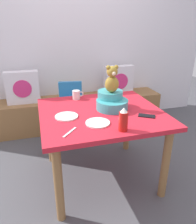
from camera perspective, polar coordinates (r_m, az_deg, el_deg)
ground_plane at (r=2.37m, az=0.70°, el=-16.49°), size 8.00×8.00×0.00m
back_wall at (r=3.34m, az=-7.27°, el=19.11°), size 4.40×0.10×2.60m
window_bench at (r=3.32m, az=-5.60°, el=0.11°), size 2.60×0.44×0.46m
pillow_floral_left at (r=3.12m, az=-19.39°, el=6.16°), size 0.44×0.15×0.44m
pillow_floral_right at (r=3.33m, az=5.51°, el=8.36°), size 0.44×0.15×0.44m
book_stack at (r=3.20m, az=-8.17°, el=4.42°), size 0.20×0.14×0.09m
dining_table at (r=2.03m, az=0.79°, el=-2.49°), size 1.11×1.02×0.74m
highchair at (r=2.79m, az=-7.17°, el=1.99°), size 0.36×0.49×0.79m
infant_seat_teal at (r=2.04m, az=3.59°, el=2.91°), size 0.30×0.33×0.16m
teddy_bear at (r=1.98m, az=3.74°, el=8.55°), size 0.13×0.12×0.25m
ketchup_bottle at (r=1.61m, az=6.75°, el=-2.11°), size 0.07×0.07×0.18m
coffee_mug at (r=2.30m, az=-5.74°, el=4.57°), size 0.12×0.08×0.09m
dinner_plate_near at (r=1.88m, az=-8.36°, el=-1.16°), size 0.20×0.20×0.01m
dinner_plate_far at (r=1.74m, az=-0.09°, el=-2.89°), size 0.20×0.20×0.01m
cell_phone at (r=1.92m, az=12.82°, el=-1.00°), size 0.16×0.14×0.01m
table_fork at (r=1.62m, az=-7.51°, el=-5.34°), size 0.12×0.14×0.01m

